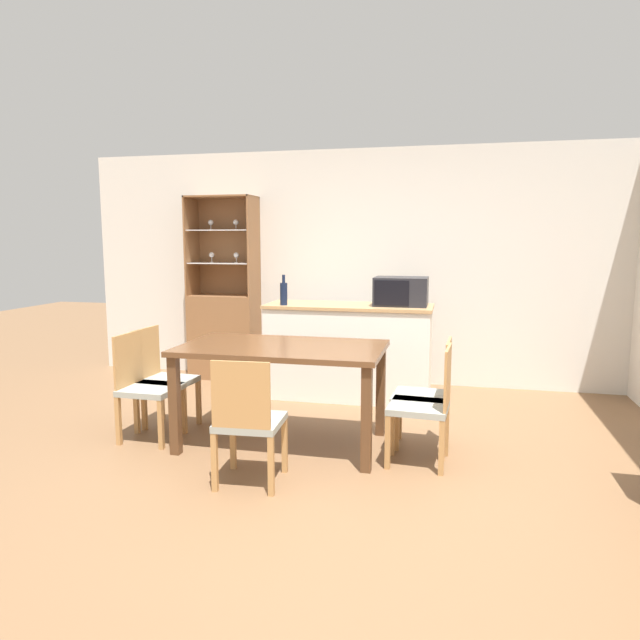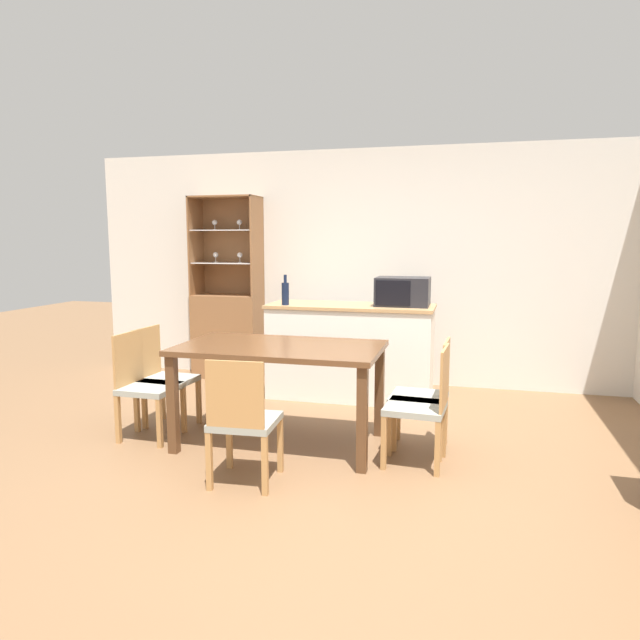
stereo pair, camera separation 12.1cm
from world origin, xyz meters
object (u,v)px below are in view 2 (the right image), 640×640
object	(u,v)px
dining_table	(280,358)
wine_bottle	(285,293)
dining_chair_side_right_near	(422,406)
dining_chair_side_left_near	(146,386)
microwave	(403,292)
dining_chair_side_right_far	(425,396)
dining_chair_head_near	(243,421)
display_cabinet	(228,324)
dining_chair_side_left_far	(163,378)

from	to	relation	value
dining_table	wine_bottle	world-z (taller)	wine_bottle
dining_chair_side_right_near	dining_chair_side_left_near	world-z (taller)	same
dining_chair_side_left_near	microwave	xyz separation A→B (m)	(1.85, 1.61, 0.65)
wine_bottle	dining_chair_side_left_near	bearing A→B (deg)	-117.70
dining_chair_side_right_far	dining_chair_head_near	size ratio (longest dim) A/B	1.00
dining_table	dining_chair_side_left_near	xyz separation A→B (m)	(-1.09, -0.13, -0.25)
dining_chair_side_left_near	microwave	size ratio (longest dim) A/B	1.66
dining_chair_side_right_far	dining_chair_head_near	world-z (taller)	same
dining_chair_side_right_far	dining_chair_head_near	distance (m)	1.40
dining_chair_head_near	dining_chair_side_right_near	bearing A→B (deg)	26.40
dining_table	dining_chair_side_right_near	xyz separation A→B (m)	(1.09, -0.14, -0.25)
display_cabinet	dining_chair_head_near	xyz separation A→B (m)	(1.29, -2.71, -0.19)
dining_chair_head_near	dining_chair_side_left_near	distance (m)	1.26
display_cabinet	microwave	bearing A→B (deg)	-12.95
dining_chair_side_right_far	dining_chair_side_left_far	distance (m)	2.18
dining_table	microwave	distance (m)	1.71
dining_chair_side_right_near	dining_chair_side_left_far	distance (m)	2.19
dining_table	dining_chair_head_near	bearing A→B (deg)	-89.79
dining_chair_side_left_far	wine_bottle	world-z (taller)	wine_bottle
dining_chair_side_right_near	dining_chair_head_near	world-z (taller)	same
dining_chair_side_right_near	wine_bottle	distance (m)	2.10
dining_chair_side_left_near	dining_chair_side_left_far	size ratio (longest dim) A/B	1.00
dining_table	dining_chair_side_right_far	size ratio (longest dim) A/B	1.82
dining_chair_side_right_near	dining_chair_side_right_far	size ratio (longest dim) A/B	1.00
dining_chair_side_right_near	dining_chair_side_left_near	size ratio (longest dim) A/B	1.00
microwave	dining_chair_side_right_near	bearing A→B (deg)	-78.53
dining_chair_side_right_near	dining_chair_side_left_near	bearing A→B (deg)	93.97
dining_chair_side_left_near	dining_chair_side_right_far	bearing A→B (deg)	98.19
dining_chair_side_right_far	dining_chair_side_left_far	size ratio (longest dim) A/B	1.00
dining_chair_side_left_near	microwave	bearing A→B (deg)	132.42
dining_chair_side_right_near	wine_bottle	bearing A→B (deg)	50.40
dining_chair_side_left_near	wine_bottle	world-z (taller)	wine_bottle
display_cabinet	dining_chair_side_right_far	world-z (taller)	display_cabinet
display_cabinet	dining_chair_side_right_far	bearing A→B (deg)	-37.49
dining_chair_side_right_far	dining_chair_head_near	xyz separation A→B (m)	(-1.09, -0.89, 0.00)
dining_chair_side_right_far	dining_chair_head_near	bearing A→B (deg)	132.68
microwave	wine_bottle	size ratio (longest dim) A/B	1.71
dining_chair_head_near	microwave	world-z (taller)	microwave
dining_table	wine_bottle	bearing A→B (deg)	106.19
display_cabinet	dining_chair_side_left_near	xyz separation A→B (m)	(0.20, -2.08, -0.19)
dining_table	dining_chair_head_near	distance (m)	0.80
dining_table	dining_chair_side_left_near	distance (m)	1.13
dining_chair_side_left_far	dining_chair_side_right_near	bearing A→B (deg)	86.82
dining_chair_side_right_far	microwave	size ratio (longest dim) A/B	1.66
dining_chair_head_near	wine_bottle	bearing A→B (deg)	96.80
dining_chair_side_right_near	dining_chair_side_right_far	distance (m)	0.27
dining_chair_head_near	wine_bottle	size ratio (longest dim) A/B	2.84
dining_table	dining_chair_side_right_near	size ratio (longest dim) A/B	1.82
display_cabinet	dining_chair_side_left_near	bearing A→B (deg)	-84.58
display_cabinet	wine_bottle	bearing A→B (deg)	-37.22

